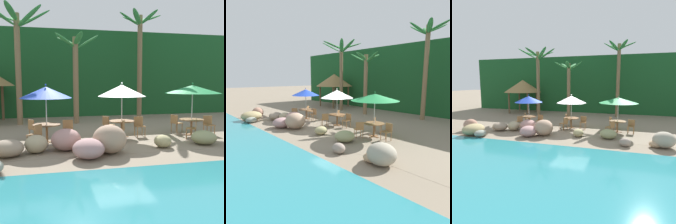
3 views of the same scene
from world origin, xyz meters
TOP-DOWN VIEW (x-y plane):
  - ground_plane at (0.00, 0.00)m, footprint 120.00×120.00m
  - terrace_deck at (0.00, 0.00)m, footprint 18.00×5.20m
  - foliage_backdrop at (0.00, 9.00)m, footprint 28.00×2.40m
  - rock_seawall at (-0.76, -2.46)m, footprint 15.80×3.15m
  - umbrella_blue at (-3.19, -0.16)m, footprint 2.04×2.04m
  - dining_table_blue at (-3.19, -0.16)m, footprint 1.10×1.10m
  - chair_blue_seaward at (-2.34, -0.08)m, footprint 0.43×0.44m
  - chair_blue_inland at (-3.74, 0.50)m, footprint 0.59×0.59m
  - chair_blue_left at (-3.58, -0.92)m, footprint 0.59×0.59m
  - umbrella_white at (0.01, 0.13)m, footprint 2.07×2.07m
  - dining_table_white at (0.01, 0.13)m, footprint 1.10×1.10m
  - chair_white_seaward at (0.86, 0.24)m, footprint 0.43×0.44m
  - chair_white_inland at (-0.47, 0.83)m, footprint 0.58×0.57m
  - chair_white_left at (-0.24, -0.69)m, footprint 0.56×0.55m
  - umbrella_green at (3.24, -0.14)m, footprint 2.49×2.49m
  - dining_table_green at (3.24, -0.14)m, footprint 1.10×1.10m
  - chair_green_seaward at (4.10, -0.17)m, footprint 0.48×0.48m
  - chair_green_inland at (2.82, 0.61)m, footprint 0.56×0.55m
  - chair_green_left at (2.89, -0.92)m, footprint 0.58×0.58m
  - palm_tree_nearest at (-4.68, 4.89)m, footprint 3.61×3.81m
  - palm_tree_second at (-1.52, 4.72)m, footprint 2.62×2.79m
  - palm_tree_third at (2.87, 6.16)m, footprint 2.91×2.67m
  - palapa_hut at (-7.00, 6.00)m, footprint 3.95×3.95m

SIDE VIEW (x-z plane):
  - ground_plane at x=0.00m, z-range 0.00..0.00m
  - terrace_deck at x=0.00m, z-range 0.00..0.01m
  - rock_seawall at x=-0.76m, z-range -0.13..0.85m
  - chair_blue_seaward at x=-2.34m, z-range 0.08..0.95m
  - chair_blue_inland at x=-3.74m, z-range 0.08..0.95m
  - chair_blue_left at x=-3.58m, z-range 0.08..0.95m
  - chair_white_seaward at x=0.86m, z-range 0.08..0.95m
  - chair_white_inland at x=-0.47m, z-range 0.08..0.95m
  - chair_white_left at x=-0.24m, z-range 0.08..0.95m
  - chair_green_seaward at x=4.10m, z-range 0.08..0.95m
  - chair_green_inland at x=2.82m, z-range 0.08..0.95m
  - chair_green_left at x=2.89m, z-range 0.08..0.95m
  - dining_table_blue at x=-3.19m, z-range 0.24..0.98m
  - dining_table_white at x=0.01m, z-range 0.24..0.98m
  - dining_table_green at x=3.24m, z-range 0.24..0.98m
  - umbrella_blue at x=-3.19m, z-range 0.84..3.20m
  - umbrella_white at x=0.01m, z-range 0.85..3.27m
  - umbrella_green at x=3.24m, z-range 0.90..3.30m
  - palapa_hut at x=-7.00m, z-range 1.08..4.58m
  - foliage_backdrop at x=0.00m, z-range 0.00..6.00m
  - palm_tree_second at x=-1.52m, z-range 0.78..5.91m
  - palm_tree_nearest at x=-4.68m, z-range 1.26..7.71m
  - palm_tree_third at x=2.87m, z-range 1.05..7.97m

